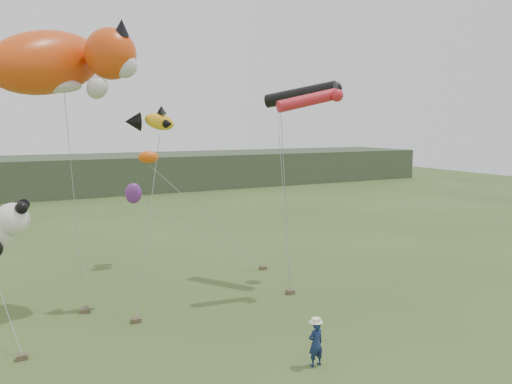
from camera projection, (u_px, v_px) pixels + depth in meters
ground at (264, 351)px, 16.61m from camera, size 120.00×120.00×0.00m
headland at (45, 177)px, 54.30m from camera, size 90.00×13.00×4.00m
festival_attendant at (316, 343)px, 15.51m from camera, size 0.55×0.38×1.46m
sandbag_anchors at (174, 305)px, 20.65m from camera, size 11.98×5.63×0.18m
cat_kite at (62, 62)px, 19.86m from camera, size 7.26×5.41×3.49m
fish_kite at (150, 121)px, 20.17m from camera, size 2.04×1.35×1.11m
tube_kites at (308, 95)px, 22.98m from camera, size 4.46×4.67×1.57m
misc_kites at (140, 178)px, 26.49m from camera, size 1.69×1.33×2.84m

